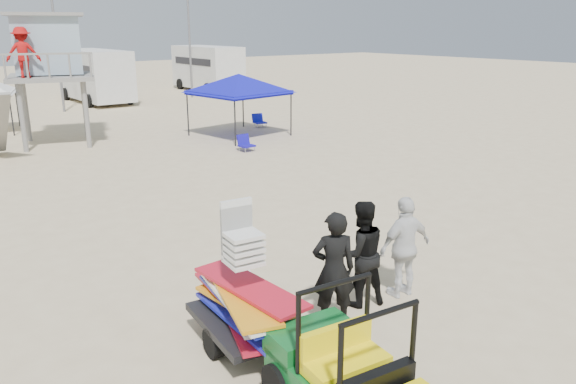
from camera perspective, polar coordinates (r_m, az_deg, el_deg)
ground at (r=10.01m, az=8.47°, el=-11.56°), size 140.00×140.00×0.00m
utility_cart at (r=6.90m, az=6.75°, el=-17.71°), size 1.42×2.43×1.75m
surf_trailer at (r=8.46m, az=-4.51°, el=-10.59°), size 1.42×2.32×2.05m
man_left at (r=9.03m, az=4.66°, el=-7.85°), size 0.84×0.75×1.93m
man_mid at (r=9.75m, az=7.38°, el=-6.20°), size 1.10×0.97×1.88m
man_right at (r=10.18m, az=11.78°, el=-5.49°), size 1.14×0.59×1.85m
lifeguard_tower at (r=24.77m, az=-23.49°, el=13.10°), size 3.96×3.96×5.07m
canopy_blue at (r=24.83m, az=-5.05°, el=11.54°), size 3.79×3.79×3.11m
beach_chair_b at (r=21.96m, az=-4.38°, el=4.99°), size 0.56×0.60×0.64m
beach_chair_c at (r=27.30m, az=-2.98°, el=7.28°), size 0.62×0.67×0.64m
rv_mid_right at (r=38.22m, az=-19.02°, el=11.31°), size 2.64×7.00×3.25m
rv_far_right at (r=43.32m, az=-8.19°, el=12.53°), size 2.64×6.60×3.25m
light_pole_left at (r=34.36m, az=-22.49°, el=14.17°), size 0.14×0.14×8.00m
light_pole_right at (r=39.16m, az=-9.99°, el=15.27°), size 0.14×0.14×8.00m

